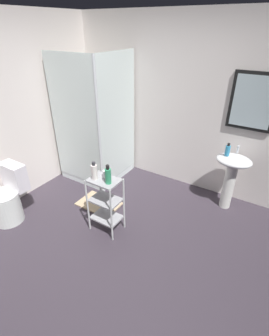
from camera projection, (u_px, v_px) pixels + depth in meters
The scene contains 12 objects.
ground_plane at pixel (113, 250), 2.97m from camera, with size 4.20×4.20×0.02m, color #372F39.
wall_back at pixel (185, 106), 3.70m from camera, with size 4.20×0.14×2.50m.
shower_stall at pixel (98, 152), 4.18m from camera, with size 0.92×0.92×2.00m.
pedestal_sink at pixel (232, 171), 3.39m from camera, with size 0.46×0.37×0.81m.
sink_faucet at pixel (238, 149), 3.34m from camera, with size 0.03×0.03×0.10m, color silver.
toilet at pixel (8, 199), 3.30m from camera, with size 0.37×0.49×0.76m.
storage_cart at pixel (106, 201), 3.06m from camera, with size 0.38×0.28×0.74m.
hand_soap_bottle at pixel (228, 150), 3.27m from camera, with size 0.06×0.06×0.17m.
body_wash_bottle_green at pixel (108, 176), 2.80m from camera, with size 0.07×0.07×0.23m.
lotion_bottle_white at pixel (94, 172), 2.88m from camera, with size 0.07×0.07×0.22m.
rinse_cup at pixel (107, 174), 2.93m from camera, with size 0.08×0.08×0.09m, color silver.
bath_mat at pixel (99, 204), 3.70m from camera, with size 0.60×0.40×0.02m, color tan.
Camera 1 is at (1.33, -1.65, 2.30)m, focal length 26.98 mm.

